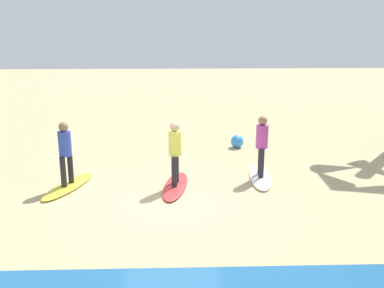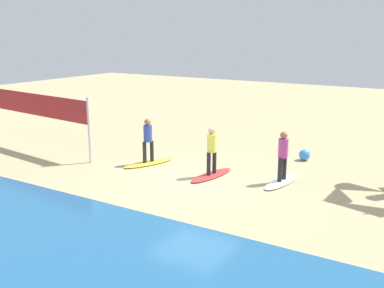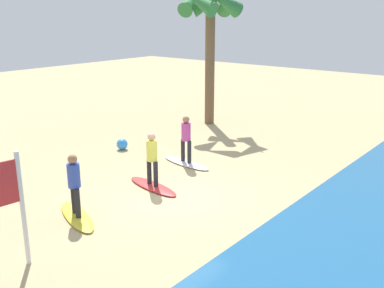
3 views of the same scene
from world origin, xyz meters
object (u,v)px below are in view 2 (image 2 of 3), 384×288
volleyball_net (20,105)px  beach_ball (304,155)px  surfer_white (283,152)px  surfboard_red (211,175)px  surfer_red (212,147)px  surfboard_white (282,181)px  surfboard_yellow (149,163)px  surfer_yellow (148,137)px

volleyball_net → beach_ball: volleyball_net is taller
surfer_white → surfboard_red: (2.31, 0.61, -0.99)m
surfboard_red → surfer_red: (0.00, 0.00, 0.99)m
surfboard_white → surfboard_red: same height
surfer_red → surfboard_yellow: bearing=-1.5°
surfboard_white → surfer_white: (0.00, -0.00, 0.99)m
surfer_red → beach_ball: bearing=-119.6°
surfer_red → surfer_yellow: bearing=-1.5°
volleyball_net → beach_ball: 12.09m
surfer_white → surfboard_yellow: (5.06, 0.53, -0.99)m
surfboard_red → surfboard_white: bearing=113.1°
surfer_white → surfboard_red: bearing=14.7°
surfer_red → beach_ball: 4.27m
surfer_red → surfboard_white: bearing=-165.3°
surfer_yellow → beach_ball: bearing=-143.5°
beach_ball → volleyball_net: bearing=19.7°
surfboard_yellow → volleyball_net: volleyball_net is taller
surfboard_white → volleyball_net: bearing=-78.9°
surfboard_yellow → beach_ball: size_ratio=4.88×
surfboard_yellow → surfer_yellow: bearing=20.3°
surfboard_red → surfer_red: 0.99m
surfer_white → surfer_yellow: (5.06, 0.53, 0.00)m
surfer_red → surfboard_yellow: surfer_red is taller
surfboard_yellow → surfer_yellow: surfer_yellow is taller
surfer_red → surfboard_yellow: 2.92m
surfboard_white → volleyball_net: 11.69m
surfer_yellow → beach_ball: 6.05m
surfboard_yellow → surfer_yellow: (0.00, 0.00, 0.99)m
surfboard_red → surfer_yellow: (2.75, -0.07, 0.99)m
surfer_white → beach_ball: size_ratio=3.81×
surfer_white → surfer_yellow: size_ratio=1.00×
surfboard_white → surfer_red: size_ratio=1.28×
surfboard_red → volleyball_net: 9.38m
surfboard_white → surfer_yellow: 5.18m
surfboard_white → surfer_red: surfer_red is taller
beach_ball → surfer_red: bearing=60.4°
surfboard_yellow → beach_ball: 6.00m
surfboard_red → volleyball_net: bearing=-79.1°
surfboard_white → surfer_red: 2.58m
surfer_red → beach_ball: (-2.07, -3.64, -0.82)m
surfer_red → volleyball_net: bearing=2.5°
surfboard_yellow → beach_ball: bearing=146.8°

